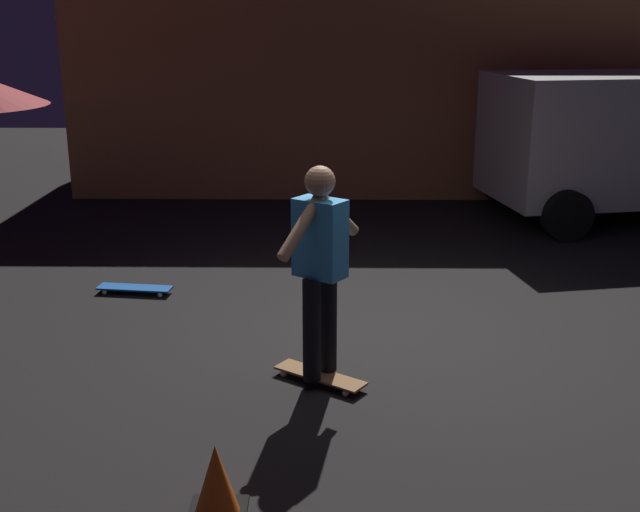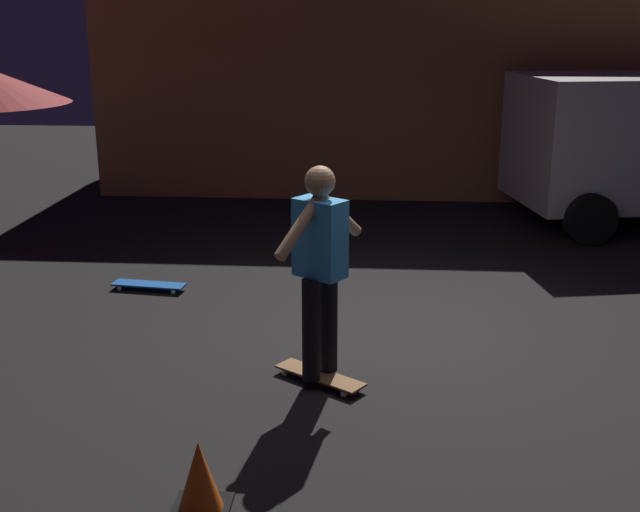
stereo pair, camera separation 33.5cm
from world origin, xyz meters
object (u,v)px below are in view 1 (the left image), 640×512
Objects in this scene: traffic_cone at (216,484)px; skateboard_ridden at (320,376)px; skateboard_spare at (135,288)px; skater at (320,258)px.

skateboard_ridden is at bearing 72.09° from traffic_cone.
skateboard_ridden is 1.87m from traffic_cone.
skateboard_ridden is 1.64× the size of traffic_cone.
traffic_cone is (1.40, -3.86, 0.16)m from skateboard_spare.
skateboard_spare is at bearing 133.29° from skater.
skateboard_spare is 1.74× the size of traffic_cone.
traffic_cone is (-0.57, -1.77, 0.16)m from skateboard_ridden.
skater reaches higher than skateboard_ridden.
skateboard_spare is at bearing 109.91° from traffic_cone.
traffic_cone reaches higher than skateboard_spare.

